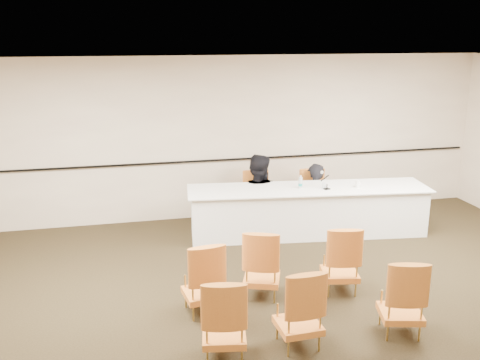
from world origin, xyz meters
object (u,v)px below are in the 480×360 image
object	(u,v)px
coffee_cup	(358,184)
aud_chair_back_mid	(299,307)
panelist_second_chair	(257,199)
panelist_main	(314,206)
aud_chair_back_right	(402,296)
aud_chair_front_right	(340,258)
drinking_glass	(324,186)
panelist_second	(257,203)
microphone	(327,181)
water_bottle	(300,182)
aud_chair_front_left	(203,277)
panelist_main_chair	(314,197)
aud_chair_back_left	(224,317)
panel_table	(308,211)
aud_chair_front_mid	(262,263)

from	to	relation	value
coffee_cup	aud_chair_back_mid	xyz separation A→B (m)	(-2.12, -3.09, -0.42)
panelist_second_chair	aud_chair_back_mid	bearing A→B (deg)	-91.52
panelist_main	aud_chair_back_right	bearing A→B (deg)	87.51
panelist_second_chair	aud_chair_front_right	distance (m)	2.86
aud_chair_back_mid	aud_chair_back_right	bearing A→B (deg)	-3.59
aud_chair_front_right	aud_chair_back_mid	world-z (taller)	same
drinking_glass	panelist_main	bearing A→B (deg)	82.29
aud_chair_back_mid	panelist_second	bearing A→B (deg)	79.14
panelist_second_chair	microphone	bearing A→B (deg)	-34.06
water_bottle	coffee_cup	world-z (taller)	water_bottle
coffee_cup	aud_chair_back_mid	size ratio (longest dim) A/B	0.14
panelist_second_chair	aud_chair_back_mid	world-z (taller)	same
microphone	aud_chair_front_left	size ratio (longest dim) A/B	0.31
aud_chair_back_right	panelist_main_chair	bearing A→B (deg)	98.49
water_bottle	aud_chair_front_left	size ratio (longest dim) A/B	0.23
drinking_glass	aud_chair_front_left	bearing A→B (deg)	-138.18
drinking_glass	aud_chair_back_left	xyz separation A→B (m)	(-2.37, -3.19, -0.40)
panelist_second_chair	aud_chair_back_left	distance (m)	4.23
panel_table	panelist_second_chair	size ratio (longest dim) A/B	4.34
panelist_main	aud_chair_front_right	world-z (taller)	panelist_main
panelist_main	panelist_second_chair	world-z (taller)	panelist_main
drinking_glass	aud_chair_front_right	xyz separation A→B (m)	(-0.55, -2.03, -0.40)
aud_chair_front_left	panelist_main_chair	bearing A→B (deg)	41.27
aud_chair_front_left	aud_chair_back_left	distance (m)	1.01
panelist_second_chair	drinking_glass	size ratio (longest dim) A/B	9.50
aud_chair_front_left	aud_chair_back_right	bearing A→B (deg)	-32.12
panel_table	aud_chair_front_right	world-z (taller)	aud_chair_front_right
aud_chair_front_mid	water_bottle	bearing A→B (deg)	79.38
microphone	panelist_second	bearing A→B (deg)	125.80
microphone	aud_chair_back_left	distance (m)	3.98
panelist_main_chair	panelist_second	size ratio (longest dim) A/B	0.52
panel_table	aud_chair_back_left	size ratio (longest dim) A/B	4.34
aud_chair_front_mid	drinking_glass	bearing A→B (deg)	70.58
panelist_second_chair	drinking_glass	bearing A→B (deg)	-32.91
panel_table	panelist_main_chair	world-z (taller)	panelist_main_chair
panel_table	coffee_cup	size ratio (longest dim) A/B	31.87
panel_table	panelist_second	bearing A→B (deg)	143.36
water_bottle	aud_chair_front_left	bearing A→B (deg)	-131.83
aud_chair_back_right	panel_table	bearing A→B (deg)	103.12
water_bottle	panelist_second_chair	bearing A→B (deg)	130.80
drinking_glass	aud_chair_back_mid	bearing A→B (deg)	-115.86
panel_table	microphone	bearing A→B (deg)	-25.77
microphone	aud_chair_front_left	bearing A→B (deg)	-152.80
water_bottle	drinking_glass	distance (m)	0.40
panelist_second	microphone	size ratio (longest dim) A/B	6.13
panelist_main_chair	aud_chair_front_right	size ratio (longest dim) A/B	1.00
panelist_main_chair	aud_chair_front_left	size ratio (longest dim) A/B	1.00
panelist_second	panelist_main	bearing A→B (deg)	-162.37
panelist_second	drinking_glass	bearing A→B (deg)	164.72
panelist_second	panelist_second_chair	xyz separation A→B (m)	(0.00, 0.00, 0.09)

